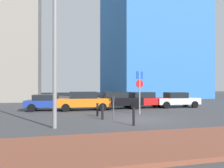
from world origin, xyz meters
TOP-DOWN VIEW (x-y plane):
  - ground_plane at (0.00, 0.00)m, footprint 120.00×120.00m
  - sidewalk_brick at (0.00, -6.08)m, footprint 40.00×3.98m
  - parked_car_blue at (-5.35, 6.84)m, footprint 4.16×2.20m
  - parked_car_orange at (-2.57, 6.32)m, footprint 4.45×2.04m
  - parked_car_black at (0.48, 6.74)m, footprint 4.45×1.92m
  - parked_car_red at (3.19, 6.92)m, footprint 4.42×2.22m
  - parked_car_white at (6.41, 6.63)m, footprint 4.27×2.15m
  - parking_sign_post at (1.00, 2.52)m, footprint 0.59×0.15m
  - parking_meter at (-1.54, 0.54)m, footprint 0.18×0.14m
  - street_lamp at (-5.13, -1.70)m, footprint 0.70×0.36m
  - traffic_bollard_near at (-2.20, 2.18)m, footprint 0.14×0.14m
  - traffic_bollard_mid at (-2.21, 0.62)m, footprint 0.15×0.15m
  - traffic_bollard_far at (-1.15, -1.99)m, footprint 0.13×0.13m
  - building_colorful_midrise at (12.74, 27.01)m, footprint 14.80×17.59m

SIDE VIEW (x-z plane):
  - ground_plane at x=0.00m, z-range 0.00..0.00m
  - sidewalk_brick at x=0.00m, z-range 0.00..0.14m
  - traffic_bollard_near at x=-2.20m, z-range 0.00..0.89m
  - traffic_bollard_mid at x=-2.21m, z-range 0.00..0.91m
  - traffic_bollard_far at x=-1.15m, z-range 0.00..0.92m
  - parked_car_blue at x=-5.35m, z-range 0.05..1.37m
  - parked_car_white at x=6.41m, z-range 0.02..1.46m
  - parked_car_red at x=3.19m, z-range 0.02..1.50m
  - parked_car_black at x=0.48m, z-range 0.02..1.56m
  - parked_car_orange at x=-2.57m, z-range 0.02..1.59m
  - parking_meter at x=-1.54m, z-range 0.21..1.64m
  - parking_sign_post at x=1.00m, z-range 0.41..3.54m
  - street_lamp at x=-5.13m, z-range 0.63..8.15m
  - building_colorful_midrise at x=12.74m, z-range 0.00..24.60m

